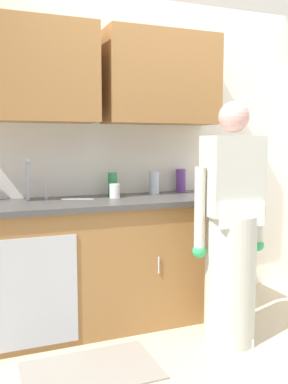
{
  "coord_description": "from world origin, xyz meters",
  "views": [
    {
      "loc": [
        -1.46,
        -2.32,
        1.36
      ],
      "look_at": [
        -0.31,
        0.55,
        1.0
      ],
      "focal_mm": 40.4,
      "sensor_mm": 36.0,
      "label": 1
    }
  ],
  "objects_px": {
    "bottle_dish_liquid": "(154,183)",
    "sponge": "(217,193)",
    "knife_on_counter": "(77,199)",
    "bottle_cleaner_spray": "(113,184)",
    "bottle_water_short": "(181,180)",
    "person_at_sink": "(231,243)",
    "cup_by_sink": "(115,191)",
    "sink": "(36,205)"
  },
  "relations": [
    {
      "from": "sink",
      "to": "person_at_sink",
      "type": "xyz_separation_m",
      "value": [
        1.18,
        -0.63,
        -0.23
      ]
    },
    {
      "from": "knife_on_counter",
      "to": "bottle_water_short",
      "type": "bearing_deg",
      "value": -148.41
    },
    {
      "from": "person_at_sink",
      "to": "knife_on_counter",
      "type": "xyz_separation_m",
      "value": [
        -0.87,
        0.7,
        0.25
      ]
    },
    {
      "from": "bottle_cleaner_spray",
      "to": "bottle_water_short",
      "type": "bearing_deg",
      "value": 5.54
    },
    {
      "from": "knife_on_counter",
      "to": "bottle_dish_liquid",
      "type": "bearing_deg",
      "value": -150.58
    },
    {
      "from": "person_at_sink",
      "to": "knife_on_counter",
      "type": "distance_m",
      "value": 1.15
    },
    {
      "from": "sink",
      "to": "sponge",
      "type": "relative_size",
      "value": 4.55
    },
    {
      "from": "knife_on_counter",
      "to": "bottle_cleaner_spray",
      "type": "bearing_deg",
      "value": -139.69
    },
    {
      "from": "bottle_cleaner_spray",
      "to": "bottle_water_short",
      "type": "xyz_separation_m",
      "value": [
        0.62,
        0.06,
        0.01
      ]
    },
    {
      "from": "cup_by_sink",
      "to": "sponge",
      "type": "relative_size",
      "value": 0.97
    },
    {
      "from": "sink",
      "to": "bottle_water_short",
      "type": "relative_size",
      "value": 2.61
    },
    {
      "from": "bottle_dish_liquid",
      "to": "bottle_water_short",
      "type": "bearing_deg",
      "value": 15.0
    },
    {
      "from": "sink",
      "to": "bottle_cleaner_spray",
      "type": "relative_size",
      "value": 2.76
    },
    {
      "from": "sink",
      "to": "bottle_dish_liquid",
      "type": "distance_m",
      "value": 0.98
    },
    {
      "from": "cup_by_sink",
      "to": "sink",
      "type": "bearing_deg",
      "value": -175.94
    },
    {
      "from": "bottle_water_short",
      "to": "bottle_dish_liquid",
      "type": "bearing_deg",
      "value": -165.0
    },
    {
      "from": "bottle_dish_liquid",
      "to": "bottle_water_short",
      "type": "xyz_separation_m",
      "value": [
        0.28,
        0.07,
        0.0
      ]
    },
    {
      "from": "sponge",
      "to": "knife_on_counter",
      "type": "bearing_deg",
      "value": 172.75
    },
    {
      "from": "sink",
      "to": "bottle_cleaner_spray",
      "type": "xyz_separation_m",
      "value": [
        0.61,
        0.17,
        0.11
      ]
    },
    {
      "from": "bottle_dish_liquid",
      "to": "cup_by_sink",
      "type": "distance_m",
      "value": 0.4
    },
    {
      "from": "knife_on_counter",
      "to": "cup_by_sink",
      "type": "bearing_deg",
      "value": -164.04
    },
    {
      "from": "bottle_cleaner_spray",
      "to": "sponge",
      "type": "distance_m",
      "value": 0.84
    },
    {
      "from": "sink",
      "to": "person_at_sink",
      "type": "relative_size",
      "value": 0.31
    },
    {
      "from": "bottle_cleaner_spray",
      "to": "knife_on_counter",
      "type": "distance_m",
      "value": 0.33
    },
    {
      "from": "cup_by_sink",
      "to": "knife_on_counter",
      "type": "height_order",
      "value": "cup_by_sink"
    },
    {
      "from": "bottle_dish_liquid",
      "to": "cup_by_sink",
      "type": "height_order",
      "value": "bottle_dish_liquid"
    },
    {
      "from": "sink",
      "to": "bottle_water_short",
      "type": "bearing_deg",
      "value": 10.67
    },
    {
      "from": "knife_on_counter",
      "to": "sponge",
      "type": "relative_size",
      "value": 2.18
    },
    {
      "from": "bottle_cleaner_spray",
      "to": "cup_by_sink",
      "type": "distance_m",
      "value": 0.14
    },
    {
      "from": "cup_by_sink",
      "to": "knife_on_counter",
      "type": "relative_size",
      "value": 0.44
    },
    {
      "from": "sink",
      "to": "bottle_cleaner_spray",
      "type": "height_order",
      "value": "sink"
    },
    {
      "from": "bottle_cleaner_spray",
      "to": "bottle_water_short",
      "type": "distance_m",
      "value": 0.63
    },
    {
      "from": "bottle_water_short",
      "to": "person_at_sink",
      "type": "bearing_deg",
      "value": -93.63
    },
    {
      "from": "bottle_dish_liquid",
      "to": "knife_on_counter",
      "type": "height_order",
      "value": "bottle_dish_liquid"
    },
    {
      "from": "sponge",
      "to": "sink",
      "type": "bearing_deg",
      "value": 177.09
    },
    {
      "from": "cup_by_sink",
      "to": "knife_on_counter",
      "type": "xyz_separation_m",
      "value": [
        -0.28,
        0.03,
        -0.05
      ]
    },
    {
      "from": "bottle_dish_liquid",
      "to": "sponge",
      "type": "xyz_separation_m",
      "value": [
        0.45,
        -0.23,
        -0.08
      ]
    },
    {
      "from": "person_at_sink",
      "to": "bottle_water_short",
      "type": "height_order",
      "value": "person_at_sink"
    },
    {
      "from": "bottle_dish_liquid",
      "to": "sponge",
      "type": "relative_size",
      "value": 1.7
    },
    {
      "from": "sink",
      "to": "bottle_cleaner_spray",
      "type": "distance_m",
      "value": 0.64
    },
    {
      "from": "person_at_sink",
      "to": "bottle_water_short",
      "type": "xyz_separation_m",
      "value": [
        0.05,
        0.86,
        0.34
      ]
    },
    {
      "from": "person_at_sink",
      "to": "bottle_cleaner_spray",
      "type": "height_order",
      "value": "person_at_sink"
    }
  ]
}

